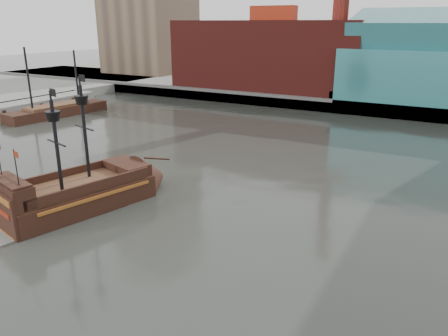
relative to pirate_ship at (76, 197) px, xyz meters
The scene contains 6 objects.
ground 14.27m from the pirate_ship, 23.35° to the right, with size 400.00×400.00×0.00m, color #282A25.
promenade_far 87.35m from the pirate_ship, 81.40° to the left, with size 220.00×60.00×2.00m, color slate.
seawall 58.34m from the pirate_ship, 77.07° to the left, with size 220.00×1.00×2.60m, color #4C4C49.
pier 51.12m from the pirate_ship, 151.54° to the left, with size 6.00×40.00×2.00m, color slate.
pirate_ship is the anchor object (origin of this frame).
docked_vessel 45.86m from the pirate_ship, 141.09° to the left, with size 6.57×19.82×13.22m.
Camera 1 is at (17.22, -20.54, 16.58)m, focal length 35.00 mm.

